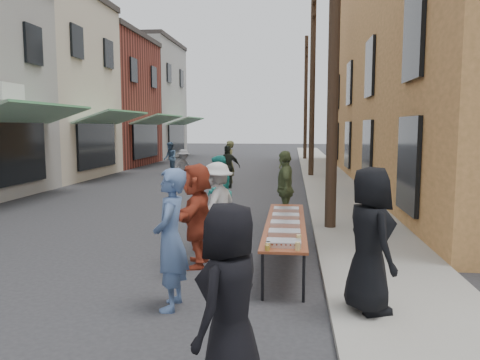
% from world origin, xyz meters
% --- Properties ---
extents(ground, '(120.00, 120.00, 0.00)m').
position_xyz_m(ground, '(0.00, 0.00, 0.00)').
color(ground, '#28282B').
rests_on(ground, ground).
extents(sidewalk, '(2.20, 60.00, 0.10)m').
position_xyz_m(sidewalk, '(5.00, 15.00, 0.05)').
color(sidewalk, gray).
rests_on(sidewalk, ground).
extents(storefront_row, '(8.00, 37.00, 9.00)m').
position_xyz_m(storefront_row, '(-10.00, 14.96, 4.12)').
color(storefront_row, maroon).
rests_on(storefront_row, ground).
extents(building_ochre, '(10.00, 28.00, 10.00)m').
position_xyz_m(building_ochre, '(11.10, 14.00, 5.00)').
color(building_ochre, '#9D6D38').
rests_on(building_ochre, ground).
extents(utility_pole_near, '(0.26, 0.26, 9.00)m').
position_xyz_m(utility_pole_near, '(4.30, 3.00, 4.50)').
color(utility_pole_near, '#2D2116').
rests_on(utility_pole_near, ground).
extents(utility_pole_mid, '(0.26, 0.26, 9.00)m').
position_xyz_m(utility_pole_mid, '(4.30, 15.00, 4.50)').
color(utility_pole_mid, '#2D2116').
rests_on(utility_pole_mid, ground).
extents(utility_pole_far, '(0.26, 0.26, 9.00)m').
position_xyz_m(utility_pole_far, '(4.30, 27.00, 4.50)').
color(utility_pole_far, '#2D2116').
rests_on(utility_pole_far, ground).
extents(serving_table, '(0.70, 4.00, 0.75)m').
position_xyz_m(serving_table, '(3.28, 0.22, 0.71)').
color(serving_table, brown).
rests_on(serving_table, ground).
extents(catering_tray_sausage, '(0.50, 0.33, 0.08)m').
position_xyz_m(catering_tray_sausage, '(3.28, -1.43, 0.79)').
color(catering_tray_sausage, maroon).
rests_on(catering_tray_sausage, serving_table).
extents(catering_tray_foil_b, '(0.50, 0.33, 0.08)m').
position_xyz_m(catering_tray_foil_b, '(3.28, -0.78, 0.79)').
color(catering_tray_foil_b, '#B2B2B7').
rests_on(catering_tray_foil_b, serving_table).
extents(catering_tray_buns, '(0.50, 0.33, 0.08)m').
position_xyz_m(catering_tray_buns, '(3.28, -0.08, 0.79)').
color(catering_tray_buns, tan).
rests_on(catering_tray_buns, serving_table).
extents(catering_tray_foil_d, '(0.50, 0.33, 0.08)m').
position_xyz_m(catering_tray_foil_d, '(3.28, 0.62, 0.79)').
color(catering_tray_foil_d, '#B2B2B7').
rests_on(catering_tray_foil_d, serving_table).
extents(catering_tray_buns_end, '(0.50, 0.33, 0.08)m').
position_xyz_m(catering_tray_buns_end, '(3.28, 1.32, 0.79)').
color(catering_tray_buns_end, tan).
rests_on(catering_tray_buns_end, serving_table).
extents(condiment_jar_a, '(0.07, 0.07, 0.08)m').
position_xyz_m(condiment_jar_a, '(3.06, -1.73, 0.79)').
color(condiment_jar_a, '#A57F26').
rests_on(condiment_jar_a, serving_table).
extents(condiment_jar_b, '(0.07, 0.07, 0.08)m').
position_xyz_m(condiment_jar_b, '(3.06, -1.63, 0.79)').
color(condiment_jar_b, '#A57F26').
rests_on(condiment_jar_b, serving_table).
extents(condiment_jar_c, '(0.07, 0.07, 0.08)m').
position_xyz_m(condiment_jar_c, '(3.06, -1.53, 0.79)').
color(condiment_jar_c, '#A57F26').
rests_on(condiment_jar_c, serving_table).
extents(cup_stack, '(0.08, 0.08, 0.12)m').
position_xyz_m(cup_stack, '(3.48, -1.68, 0.81)').
color(cup_stack, tan).
rests_on(cup_stack, serving_table).
extents(guest_front_a, '(0.85, 1.03, 1.80)m').
position_xyz_m(guest_front_a, '(2.85, -4.06, 0.90)').
color(guest_front_a, black).
rests_on(guest_front_a, ground).
extents(guest_front_b, '(0.49, 0.72, 1.92)m').
position_xyz_m(guest_front_b, '(1.77, -2.07, 0.96)').
color(guest_front_b, '#4A6390').
rests_on(guest_front_b, ground).
extents(guest_front_c, '(0.86, 1.00, 1.77)m').
position_xyz_m(guest_front_c, '(1.60, 3.06, 0.89)').
color(guest_front_c, teal).
rests_on(guest_front_c, ground).
extents(guest_front_d, '(1.03, 1.30, 1.76)m').
position_xyz_m(guest_front_d, '(1.89, 1.11, 0.88)').
color(guest_front_d, silver).
rests_on(guest_front_d, ground).
extents(guest_front_e, '(0.53, 1.13, 1.88)m').
position_xyz_m(guest_front_e, '(3.21, 3.43, 0.94)').
color(guest_front_e, '#58683C').
rests_on(guest_front_e, ground).
extents(guest_queue_back, '(0.57, 1.71, 1.83)m').
position_xyz_m(guest_queue_back, '(1.72, -0.08, 0.92)').
color(guest_queue_back, '#A03922').
rests_on(guest_queue_back, ground).
extents(server, '(0.85, 1.05, 1.87)m').
position_xyz_m(server, '(4.38, -2.11, 1.03)').
color(server, black).
rests_on(server, sidewalk).
extents(passerby_left, '(1.10, 1.06, 1.50)m').
position_xyz_m(passerby_left, '(-1.25, 11.48, 0.75)').
color(passerby_left, slate).
rests_on(passerby_left, ground).
extents(passerby_mid, '(1.09, 0.71, 1.72)m').
position_xyz_m(passerby_mid, '(0.82, 10.40, 0.86)').
color(passerby_mid, black).
rests_on(passerby_mid, ground).
extents(passerby_right, '(0.59, 0.76, 1.86)m').
position_xyz_m(passerby_right, '(0.65, 12.00, 0.93)').
color(passerby_right, brown).
rests_on(passerby_right, ground).
extents(passerby_far, '(0.95, 1.01, 1.67)m').
position_xyz_m(passerby_far, '(-3.00, 15.85, 0.83)').
color(passerby_far, '#425F80').
rests_on(passerby_far, ground).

